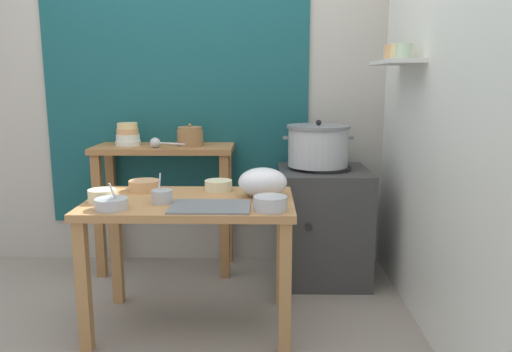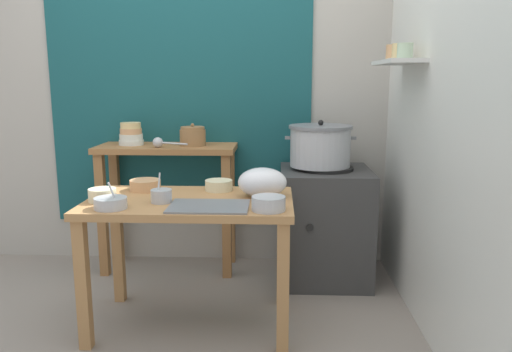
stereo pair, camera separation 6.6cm
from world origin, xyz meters
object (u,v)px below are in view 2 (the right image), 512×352
Objects in this scene: back_shelf_table at (168,177)px; prep_bowl_0 at (161,195)px; prep_bowl_2 at (102,194)px; prep_bowl_4 at (111,203)px; prep_table at (190,219)px; stove_block at (324,224)px; ladle at (159,142)px; prep_bowl_3 at (219,185)px; prep_bowl_5 at (268,203)px; bowl_stack_enamel at (131,135)px; steamer_pot at (320,146)px; serving_tray at (209,206)px; plastic_bag at (262,182)px; clay_pot at (193,136)px; prep_bowl_1 at (145,185)px.

prep_bowl_0 is at bearing -79.50° from back_shelf_table.
prep_bowl_0 is (0.17, -0.91, 0.08)m from back_shelf_table.
back_shelf_table reaches higher than prep_bowl_2.
prep_bowl_4 is (-0.22, -0.13, -0.01)m from prep_bowl_0.
stove_block is (0.79, 0.70, -0.23)m from prep_table.
prep_bowl_3 is at bearing -47.30° from ladle.
prep_bowl_5 is (0.43, -0.22, 0.15)m from prep_table.
prep_bowl_4 is at bearing -138.37° from prep_bowl_3.
prep_table is 4.35× the size of ladle.
prep_bowl_5 is at bearing -27.03° from prep_table.
prep_bowl_3 is at bearing -143.80° from stove_block.
bowl_stack_enamel is (-0.25, 0.02, 0.29)m from back_shelf_table.
stove_block is at bearing -0.67° from ladle.
steamer_pot is at bearing 70.83° from prep_bowl_5.
stove_block is 1.66× the size of steamer_pot.
ladle is (-0.33, 0.72, 0.33)m from prep_table.
prep_bowl_2 reaches higher than prep_table.
ladle is 1.21m from prep_bowl_5.
serving_tray is 2.40× the size of prep_bowl_5.
back_shelf_table is 1.04m from plastic_bag.
clay_pot reaches higher than back_shelf_table.
steamer_pot is 1.45m from prep_bowl_2.
prep_bowl_2 is at bearing -110.16° from clay_pot.
steamer_pot reaches higher than prep_bowl_3.
prep_bowl_2 is at bearing -99.21° from back_shelf_table.
serving_tray is at bearing -56.31° from bowl_stack_enamel.
prep_bowl_1 reaches higher than serving_tray.
plastic_bag is 0.85m from prep_bowl_2.
prep_table is at bearing -56.89° from bowl_stack_enamel.
prep_bowl_2 is (-0.15, -0.90, 0.08)m from back_shelf_table.
stove_block is 4.68× the size of prep_bowl_5.
plastic_bag is at bearing 97.74° from prep_bowl_5.
clay_pot reaches higher than plastic_bag.
stove_block and prep_bowl_3 have the same top height.
stove_block is at bearing -6.76° from back_shelf_table.
back_shelf_table reaches higher than prep_bowl_5.
prep_bowl_1 is 1.06× the size of prep_bowl_5.
prep_table is 1.08m from bowl_stack_enamel.
prep_bowl_2 is 0.17m from prep_bowl_4.
prep_bowl_0 is 0.40m from prep_bowl_3.
prep_bowl_2 is at bearing 177.77° from prep_bowl_0.
stove_block is 1.95× the size of serving_tray.
serving_tray is at bearing -127.37° from stove_block.
clay_pot is 1.10× the size of prep_bowl_4.
bowl_stack_enamel is 0.96m from prep_bowl_3.
prep_bowl_3 reaches higher than prep_table.
prep_bowl_0 reaches higher than prep_bowl_2.
steamer_pot is 2.74× the size of bowl_stack_enamel.
prep_bowl_4 is at bearing -79.42° from bowl_stack_enamel.
prep_bowl_3 is at bearing -42.75° from bowl_stack_enamel.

